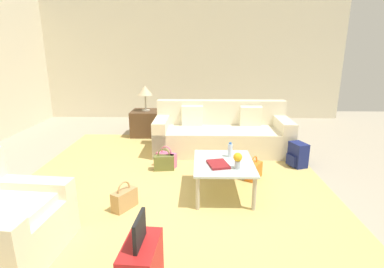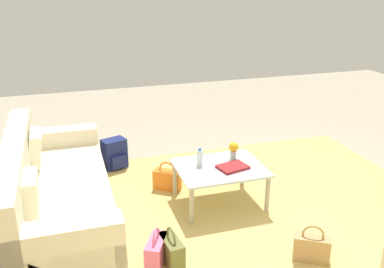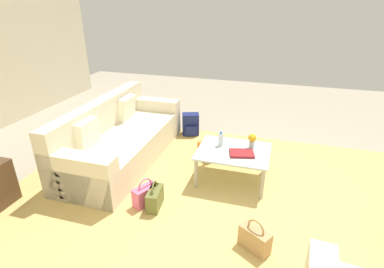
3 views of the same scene
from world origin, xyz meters
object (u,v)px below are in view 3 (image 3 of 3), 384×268
Objects in this scene: water_bottle at (221,139)px; handbag_pink at (146,195)px; handbag_olive at (155,198)px; backpack_navy at (191,125)px; handbag_tan at (255,239)px; couch at (119,140)px; handbag_orange at (207,151)px; coffee_table at (233,154)px; coffee_table_book at (242,153)px; flower_vase at (252,140)px.

water_bottle reaches higher than handbag_pink.
backpack_navy is (0.21, -2.17, 0.06)m from handbag_olive.
handbag_olive is 1.26m from handbag_tan.
water_bottle reaches higher than handbag_olive.
water_bottle reaches higher than backpack_navy.
handbag_olive is (-1.02, 0.98, -0.18)m from couch.
water_bottle is 0.64m from handbag_orange.
coffee_table is 3.07× the size of coffee_table_book.
water_bottle is at bearing 6.79° from flower_vase.
couch is 6.90× the size of handbag_pink.
handbag_orange is at bearing 122.86° from backpack_navy.
coffee_table_book is 0.90m from handbag_orange.
handbag_orange is 1.00× the size of handbag_tan.
water_bottle is at bearing -43.15° from coffee_table_book.
water_bottle is 0.57× the size of handbag_pink.
couch is at bearing -3.18° from coffee_table.
flower_vase is at bearing -81.14° from handbag_tan.
coffee_table_book is 0.87× the size of handbag_olive.
handbag_olive and handbag_tan have the same top height.
couch reaches higher than coffee_table.
flower_vase reaches higher than handbag_olive.
coffee_table_book is at bearing 136.40° from handbag_orange.
handbag_pink is (0.72, 0.95, -0.41)m from water_bottle.
handbag_tan is (-0.43, 1.22, -0.26)m from coffee_table.
handbag_tan is at bearing 119.71° from backpack_navy.
backpack_navy is (1.43, -2.51, 0.06)m from handbag_tan.
handbag_orange is at bearing -26.05° from flower_vase.
coffee_table is 1.32m from handbag_tan.
couch is at bearing 1.42° from flower_vase.
couch is 1.39m from handbag_orange.
water_bottle reaches higher than handbag_tan.
flower_vase reaches higher than backpack_navy.
flower_vase reaches higher than handbag_tan.
water_bottle is 0.51× the size of backpack_navy.
water_bottle is at bearing 125.62° from handbag_orange.
coffee_table_book is 1.25m from handbag_olive.
couch is 1.44m from backpack_navy.
backpack_navy is at bearing -56.21° from water_bottle.
backpack_navy is at bearing -60.29° from handbag_tan.
coffee_table_book is at bearing 66.50° from flower_vase.
handbag_orange is at bearing -45.67° from coffee_table.
coffee_table_book reaches higher than backpack_navy.
handbag_tan is at bearing 164.61° from handbag_olive.
flower_vase reaches higher than handbag_orange.
flower_vase is (-2.02, -0.05, 0.26)m from couch.
couch is at bearing 55.90° from backpack_navy.
flower_vase reaches higher than water_bottle.
couch reaches higher than handbag_tan.
water_bottle is 1.00× the size of flower_vase.
couch is 12.05× the size of flower_vase.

